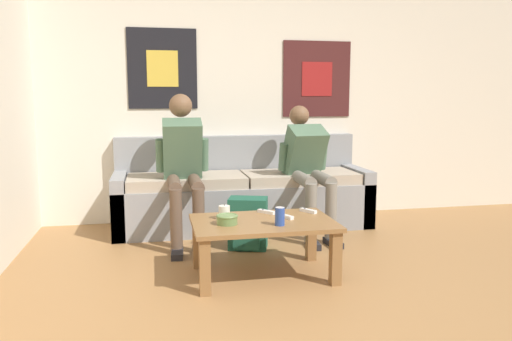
% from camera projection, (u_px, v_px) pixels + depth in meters
% --- Properties ---
extents(ground_plane, '(18.00, 18.00, 0.00)m').
position_uv_depth(ground_plane, '(341.00, 318.00, 2.87)').
color(ground_plane, '#9E7042').
extents(wall_back, '(10.00, 0.07, 2.55)m').
position_uv_depth(wall_back, '(254.00, 95.00, 5.13)').
color(wall_back, silver).
rests_on(wall_back, ground_plane).
extents(couch, '(2.44, 0.75, 0.87)m').
position_uv_depth(couch, '(243.00, 195.00, 4.88)').
color(couch, gray).
rests_on(couch, ground_plane).
extents(coffee_table, '(0.99, 0.64, 0.40)m').
position_uv_depth(coffee_table, '(263.00, 230.00, 3.49)').
color(coffee_table, olive).
rests_on(coffee_table, ground_plane).
extents(person_seated_adult, '(0.47, 0.94, 1.28)m').
position_uv_depth(person_seated_adult, '(183.00, 161.00, 4.34)').
color(person_seated_adult, brown).
rests_on(person_seated_adult, ground_plane).
extents(person_seated_teen, '(0.47, 0.97, 1.18)m').
position_uv_depth(person_seated_teen, '(308.00, 163.00, 4.59)').
color(person_seated_teen, gray).
rests_on(person_seated_teen, ground_plane).
extents(backpack, '(0.36, 0.30, 0.43)m').
position_uv_depth(backpack, '(248.00, 225.00, 4.15)').
color(backpack, '#1E5642').
rests_on(backpack, ground_plane).
extents(ceramic_bowl, '(0.15, 0.15, 0.07)m').
position_uv_depth(ceramic_bowl, '(227.00, 219.00, 3.39)').
color(ceramic_bowl, '#607F47').
rests_on(ceramic_bowl, coffee_table).
extents(pillar_candle, '(0.08, 0.08, 0.11)m').
position_uv_depth(pillar_candle, '(224.00, 212.00, 3.52)').
color(pillar_candle, silver).
rests_on(pillar_candle, coffee_table).
extents(drink_can_blue, '(0.07, 0.07, 0.12)m').
position_uv_depth(drink_can_blue, '(280.00, 216.00, 3.35)').
color(drink_can_blue, '#28479E').
rests_on(drink_can_blue, coffee_table).
extents(game_controller_near_left, '(0.11, 0.14, 0.03)m').
position_uv_depth(game_controller_near_left, '(308.00, 211.00, 3.73)').
color(game_controller_near_left, white).
rests_on(game_controller_near_left, coffee_table).
extents(game_controller_near_right, '(0.12, 0.13, 0.03)m').
position_uv_depth(game_controller_near_right, '(266.00, 212.00, 3.70)').
color(game_controller_near_right, white).
rests_on(game_controller_near_right, coffee_table).
extents(game_controller_far_center, '(0.10, 0.14, 0.03)m').
position_uv_depth(game_controller_far_center, '(285.00, 216.00, 3.56)').
color(game_controller_far_center, white).
rests_on(game_controller_far_center, coffee_table).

